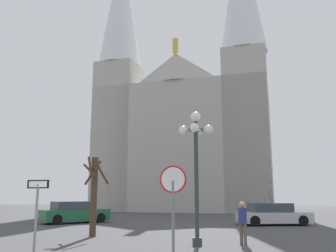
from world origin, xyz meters
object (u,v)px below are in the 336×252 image
(stop_sign, at_px, (173,194))
(one_way_arrow_sign, at_px, (36,210))
(street_lamp, at_px, (196,153))
(pedestrian_walking, at_px, (243,219))
(parked_car_near_green, at_px, (74,213))
(parked_car_far_silver, at_px, (273,215))
(bare_tree, at_px, (94,193))
(cathedral, at_px, (184,120))

(stop_sign, xyz_separation_m, one_way_arrow_sign, (-3.77, -0.56, -0.42))
(stop_sign, distance_m, street_lamp, 4.25)
(one_way_arrow_sign, distance_m, pedestrian_walking, 7.66)
(parked_car_near_green, xyz_separation_m, parked_car_far_silver, (13.04, 0.64, -0.03))
(bare_tree, bearing_deg, stop_sign, -52.05)
(parked_car_far_silver, bearing_deg, street_lamp, -109.71)
(cathedral, height_order, one_way_arrow_sign, cathedral)
(one_way_arrow_sign, distance_m, parked_car_near_green, 15.19)
(pedestrian_walking, bearing_deg, stop_sign, -113.11)
(cathedral, distance_m, stop_sign, 34.97)
(one_way_arrow_sign, relative_size, parked_car_far_silver, 0.48)
(stop_sign, bearing_deg, cathedral, 97.24)
(bare_tree, height_order, parked_car_far_silver, bare_tree)
(bare_tree, xyz_separation_m, parked_car_far_silver, (8.68, 8.21, -1.31))
(street_lamp, relative_size, parked_car_near_green, 1.15)
(street_lamp, bearing_deg, pedestrian_walking, 19.25)
(parked_car_near_green, distance_m, parked_car_far_silver, 13.05)
(stop_sign, bearing_deg, pedestrian_walking, 66.89)
(stop_sign, xyz_separation_m, parked_car_near_green, (-9.09, 13.64, -1.20))
(cathedral, relative_size, parked_car_near_green, 8.03)
(bare_tree, relative_size, parked_car_far_silver, 0.76)
(stop_sign, relative_size, bare_tree, 0.74)
(cathedral, xyz_separation_m, street_lamp, (4.50, -29.57, -7.46))
(cathedral, xyz_separation_m, parked_car_near_green, (-4.84, -19.87, -10.24))
(stop_sign, bearing_deg, parked_car_near_green, 123.69)
(street_lamp, bearing_deg, parked_car_near_green, 133.91)
(parked_car_far_silver, bearing_deg, cathedral, 113.10)
(street_lamp, height_order, parked_car_far_silver, street_lamp)
(cathedral, bearing_deg, bare_tree, -91.00)
(cathedral, xyz_separation_m, one_way_arrow_sign, (0.49, -34.07, -9.46))
(bare_tree, bearing_deg, one_way_arrow_sign, -81.67)
(bare_tree, height_order, parked_car_near_green, bare_tree)
(street_lamp, height_order, bare_tree, street_lamp)
(bare_tree, bearing_deg, parked_car_near_green, 119.94)
(cathedral, relative_size, parked_car_far_silver, 7.48)
(pedestrian_walking, bearing_deg, bare_tree, 167.01)
(cathedral, distance_m, parked_car_near_green, 22.87)
(stop_sign, height_order, parked_car_far_silver, stop_sign)
(parked_car_far_silver, distance_m, pedestrian_walking, 9.96)
(street_lamp, distance_m, bare_tree, 5.62)
(parked_car_near_green, bearing_deg, pedestrian_walking, -39.55)
(street_lamp, bearing_deg, stop_sign, -93.51)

